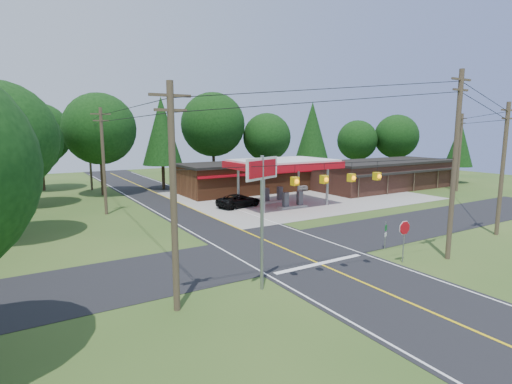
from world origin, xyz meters
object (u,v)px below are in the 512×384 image
gas_canopy (283,165)px  suv_car (239,201)px  octagonal_stop_sign (404,231)px  sedan_car (297,185)px  big_stop_sign (262,191)px

gas_canopy → suv_car: size_ratio=2.18×
gas_canopy → octagonal_stop_sign: 19.68m
gas_canopy → sedan_car: (8.00, 8.00, -3.61)m
big_stop_sign → octagonal_stop_sign: (9.50, -1.00, -3.07)m
gas_canopy → suv_car: bearing=161.6°
big_stop_sign → octagonal_stop_sign: 10.03m
gas_canopy → octagonal_stop_sign: gas_canopy is taller
gas_canopy → big_stop_sign: size_ratio=1.57×
suv_car → sedan_car: suv_car is taller
gas_canopy → sedan_car: gas_canopy is taller
suv_car → octagonal_stop_sign: size_ratio=1.86×
suv_car → sedan_car: 14.09m
big_stop_sign → suv_car: bearing=64.0°
sedan_car → gas_canopy: bearing=-126.5°
suv_car → big_stop_sign: size_ratio=0.72×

